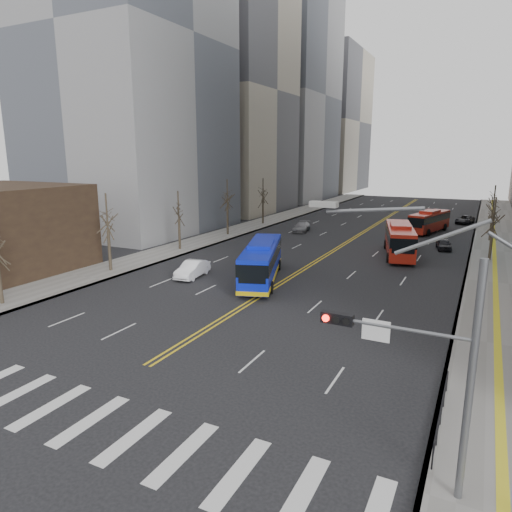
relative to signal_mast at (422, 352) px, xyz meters
The scene contains 16 objects.
ground 14.73m from the signal_mast, behind, with size 220.00×220.00×0.00m, color black.
sidewalk_right 43.43m from the signal_mast, 85.04° to the left, with size 7.00×130.00×0.15m, color slate.
sidewalk_left 52.80m from the signal_mast, 125.14° to the left, with size 5.00×130.00×0.15m, color slate.
crosswalk 14.73m from the signal_mast, behind, with size 26.70×4.00×0.01m.
centerline 54.98m from the signal_mast, 104.56° to the left, with size 0.55×100.00×0.01m.
office_towers 70.52m from the signal_mast, 101.59° to the left, with size 83.00×134.00×58.00m.
signal_mast is the anchor object (origin of this frame).
pedestrian_railing 5.71m from the signal_mast, 82.40° to the left, with size 0.06×6.06×1.02m.
street_trees 38.71m from the signal_mast, 122.76° to the left, with size 35.20×47.20×7.60m.
blue_bus 26.12m from the signal_mast, 127.19° to the left, with size 6.23×11.96×3.44m.
red_bus_near 37.02m from the signal_mast, 100.37° to the left, with size 5.07×11.42×3.53m.
red_bus_far 54.03m from the signal_mast, 95.84° to the left, with size 4.69×10.07×3.15m.
car_white 29.02m from the signal_mast, 139.08° to the left, with size 1.56×4.48×1.47m, color white.
car_dark_mid 42.27m from the signal_mast, 93.49° to the left, with size 1.48×3.67×1.25m, color black.
car_silver 51.32m from the signal_mast, 115.23° to the left, with size 1.91×4.69×1.36m, color gray.
car_dark_far 65.31m from the signal_mast, 91.20° to the left, with size 2.15×4.65×1.29m, color black.
Camera 1 is at (15.06, -12.14, 10.90)m, focal length 32.00 mm.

